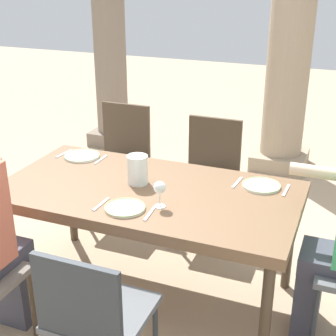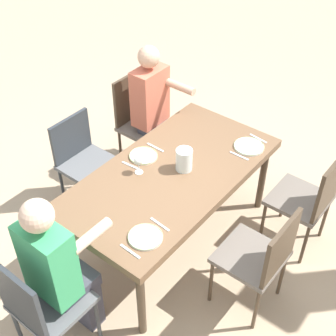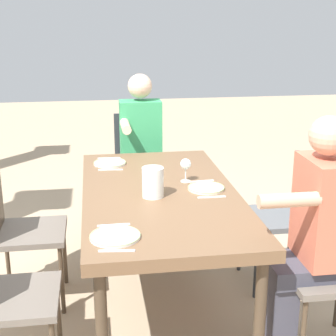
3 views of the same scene
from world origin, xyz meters
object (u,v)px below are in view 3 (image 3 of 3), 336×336
chair_mid_south (288,210)px  plate_1 (206,188)px  chair_mid_north (16,224)px  plate_0 (115,236)px  chair_head_east (140,162)px  wine_glass_1 (186,165)px  plate_2 (110,163)px  water_pitcher (153,184)px  dining_table (160,201)px  diner_woman_green (141,150)px  diner_man_white (309,234)px

chair_mid_south → plate_1: 0.65m
chair_mid_north → plate_0: (-0.76, -0.58, 0.22)m
chair_head_east → plate_1: chair_head_east is taller
wine_glass_1 → plate_2: bearing=44.9°
wine_glass_1 → water_pitcher: water_pitcher is taller
chair_mid_north → plate_1: bearing=-96.2°
dining_table → plate_0: size_ratio=7.21×
plate_1 → chair_mid_south: bearing=-77.9°
chair_head_east → plate_2: chair_head_east is taller
chair_mid_south → plate_1: (-0.13, 0.60, 0.23)m
chair_mid_south → chair_mid_north: bearing=90.0°
chair_mid_north → wine_glass_1: size_ratio=6.01×
chair_head_east → plate_0: size_ratio=3.86×
dining_table → chair_mid_south: (0.12, -0.89, -0.16)m
chair_mid_north → plate_2: size_ratio=3.96×
chair_mid_south → plate_2: bearing=66.3°
chair_mid_north → diner_woman_green: size_ratio=0.69×
chair_head_east → plate_1: 1.38m
chair_head_east → plate_1: size_ratio=4.22×
dining_table → water_pitcher: bearing=150.4°
diner_woman_green → chair_mid_north: bearing=138.8°
dining_table → plate_0: plate_0 is taller
chair_mid_south → diner_woman_green: bearing=41.2°
diner_man_white → plate_1: diner_man_white is taller
plate_1 → plate_2: (0.64, 0.57, -0.00)m
diner_woman_green → chair_head_east: bearing=-0.8°
plate_0 → plate_1: same height
plate_1 → plate_2: bearing=41.7°
water_pitcher → diner_woman_green: bearing=-2.4°
dining_table → diner_man_white: (-0.65, -0.69, 0.02)m
chair_mid_south → water_pitcher: bearing=102.6°
plate_2 → diner_woman_green: bearing=-29.0°
plate_0 → wine_glass_1: bearing=-31.8°
dining_table → plate_1: bearing=-92.3°
plate_0 → wine_glass_1: (0.80, -0.50, 0.10)m
dining_table → wine_glass_1: bearing=-50.7°
diner_man_white → chair_mid_south: bearing=-14.3°
plate_2 → dining_table: bearing=-155.9°
chair_mid_north → chair_mid_south: 1.78m
chair_mid_south → water_pitcher: 1.01m
plate_1 → water_pitcher: size_ratio=1.27×
diner_woman_green → diner_man_white: bearing=-158.7°
plate_0 → plate_1: size_ratio=1.09×
plate_0 → plate_1: (0.63, -0.60, 0.00)m
chair_mid_north → plate_0: size_ratio=3.70×
plate_1 → diner_woman_green: bearing=14.4°
plate_2 → water_pitcher: 0.76m
diner_man_white → wine_glass_1: (0.80, 0.50, 0.16)m
dining_table → diner_man_white: bearing=-133.1°
chair_mid_north → diner_man_white: diner_man_white is taller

